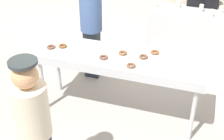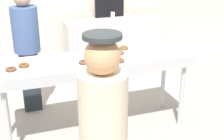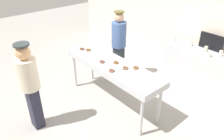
% 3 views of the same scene
% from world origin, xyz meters
% --- Properties ---
extents(ground_plane, '(16.00, 16.00, 0.00)m').
position_xyz_m(ground_plane, '(0.00, 0.00, 0.00)').
color(ground_plane, '#9E9993').
extents(back_wall, '(8.00, 0.12, 3.26)m').
position_xyz_m(back_wall, '(0.00, 2.37, 1.63)').
color(back_wall, beige).
rests_on(back_wall, ground).
extents(fryer_conveyor, '(2.30, 0.65, 0.95)m').
position_xyz_m(fryer_conveyor, '(0.00, 0.00, 0.88)').
color(fryer_conveyor, '#B7BABF').
rests_on(fryer_conveyor, ground).
extents(chocolate_donut_0, '(0.16, 0.16, 0.03)m').
position_xyz_m(chocolate_donut_0, '(-0.94, -0.07, 0.97)').
color(chocolate_donut_0, brown).
rests_on(chocolate_donut_0, fryer_conveyor).
extents(chocolate_donut_1, '(0.17, 0.17, 0.03)m').
position_xyz_m(chocolate_donut_1, '(0.32, 0.05, 0.97)').
color(chocolate_donut_1, brown).
rests_on(chocolate_donut_1, fryer_conveyor).
extents(chocolate_donut_2, '(0.16, 0.16, 0.03)m').
position_xyz_m(chocolate_donut_2, '(0.22, -0.21, 0.97)').
color(chocolate_donut_2, brown).
rests_on(chocolate_donut_2, fryer_conveyor).
extents(chocolate_donut_3, '(0.12, 0.12, 0.03)m').
position_xyz_m(chocolate_donut_3, '(-0.17, -0.12, 0.97)').
color(chocolate_donut_3, brown).
rests_on(chocolate_donut_3, fryer_conveyor).
extents(chocolate_donut_4, '(0.17, 0.17, 0.03)m').
position_xyz_m(chocolate_donut_4, '(0.44, 0.21, 0.97)').
color(chocolate_donut_4, brown).
rests_on(chocolate_donut_4, fryer_conveyor).
extents(chocolate_donut_5, '(0.17, 0.17, 0.03)m').
position_xyz_m(chocolate_donut_5, '(-0.81, -0.00, 0.97)').
color(chocolate_donut_5, brown).
rests_on(chocolate_donut_5, fryer_conveyor).
extents(chocolate_donut_6, '(0.16, 0.16, 0.03)m').
position_xyz_m(chocolate_donut_6, '(0.04, 0.07, 0.97)').
color(chocolate_donut_6, brown).
rests_on(chocolate_donut_6, fryer_conveyor).
extents(worker_baker, '(0.35, 0.35, 1.70)m').
position_xyz_m(worker_baker, '(-0.70, 0.81, 0.98)').
color(worker_baker, '#222A32').
rests_on(worker_baker, ground).
extents(customer_waiting, '(0.34, 0.34, 1.68)m').
position_xyz_m(customer_waiting, '(-0.39, -1.52, 0.96)').
color(customer_waiting, '#252536').
rests_on(customer_waiting, ground).
extents(prep_counter, '(1.75, 0.52, 0.93)m').
position_xyz_m(prep_counter, '(0.90, 1.92, 0.47)').
color(prep_counter, '#B7BABF').
rests_on(prep_counter, ground).
extents(paper_cup_0, '(0.07, 0.07, 0.13)m').
position_xyz_m(paper_cup_0, '(1.22, 1.97, 1.00)').
color(paper_cup_0, beige).
rests_on(paper_cup_0, prep_counter).
extents(paper_cup_1, '(0.07, 0.07, 0.13)m').
position_xyz_m(paper_cup_1, '(0.90, 1.94, 1.00)').
color(paper_cup_1, beige).
rests_on(paper_cup_1, prep_counter).
extents(paper_cup_2, '(0.07, 0.07, 0.13)m').
position_xyz_m(paper_cup_2, '(0.12, 1.90, 1.00)').
color(paper_cup_2, beige).
rests_on(paper_cup_2, prep_counter).
extents(paper_cup_3, '(0.07, 0.07, 0.13)m').
position_xyz_m(paper_cup_3, '(0.50, 1.99, 1.00)').
color(paper_cup_3, beige).
rests_on(paper_cup_3, prep_counter).
extents(paper_cup_4, '(0.07, 0.07, 0.13)m').
position_xyz_m(paper_cup_4, '(1.08, 1.75, 1.00)').
color(paper_cup_4, beige).
rests_on(paper_cup_4, prep_counter).
extents(menu_display, '(0.54, 0.04, 0.36)m').
position_xyz_m(menu_display, '(0.90, 2.13, 1.12)').
color(menu_display, black).
rests_on(menu_display, prep_counter).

